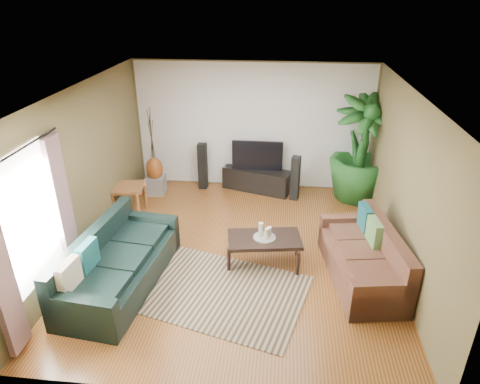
# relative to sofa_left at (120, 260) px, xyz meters

# --- Properties ---
(floor) EXTENTS (5.50, 5.50, 0.00)m
(floor) POSITION_rel_sofa_left_xyz_m (1.65, 0.97, -0.42)
(floor) COLOR brown
(floor) RESTS_ON ground
(ceiling) EXTENTS (5.50, 5.50, 0.00)m
(ceiling) POSITION_rel_sofa_left_xyz_m (1.65, 0.97, 2.28)
(ceiling) COLOR white
(ceiling) RESTS_ON ground
(wall_back) EXTENTS (5.00, 0.00, 5.00)m
(wall_back) POSITION_rel_sofa_left_xyz_m (1.65, 3.72, 0.93)
(wall_back) COLOR brown
(wall_back) RESTS_ON ground
(wall_front) EXTENTS (5.00, 0.00, 5.00)m
(wall_front) POSITION_rel_sofa_left_xyz_m (1.65, -1.78, 0.93)
(wall_front) COLOR brown
(wall_front) RESTS_ON ground
(wall_left) EXTENTS (0.00, 5.50, 5.50)m
(wall_left) POSITION_rel_sofa_left_xyz_m (-0.85, 0.97, 0.92)
(wall_left) COLOR brown
(wall_left) RESTS_ON ground
(wall_right) EXTENTS (0.00, 5.50, 5.50)m
(wall_right) POSITION_rel_sofa_left_xyz_m (4.15, 0.97, 0.92)
(wall_right) COLOR brown
(wall_right) RESTS_ON ground
(backwall_panel) EXTENTS (4.90, 0.00, 4.90)m
(backwall_panel) POSITION_rel_sofa_left_xyz_m (1.65, 3.71, 0.93)
(backwall_panel) COLOR white
(backwall_panel) RESTS_ON ground
(window_pane) EXTENTS (0.00, 1.80, 1.80)m
(window_pane) POSITION_rel_sofa_left_xyz_m (-0.83, -0.63, 0.97)
(window_pane) COLOR white
(window_pane) RESTS_ON ground
(curtain_near) EXTENTS (0.08, 0.35, 2.20)m
(curtain_near) POSITION_rel_sofa_left_xyz_m (-0.78, -1.38, 0.72)
(curtain_near) COLOR gray
(curtain_near) RESTS_ON ground
(curtain_far) EXTENTS (0.08, 0.35, 2.20)m
(curtain_far) POSITION_rel_sofa_left_xyz_m (-0.78, 0.12, 0.72)
(curtain_far) COLOR gray
(curtain_far) RESTS_ON ground
(curtain_rod) EXTENTS (0.03, 1.90, 0.03)m
(curtain_rod) POSITION_rel_sofa_left_xyz_m (-0.78, -0.63, 1.87)
(curtain_rod) COLOR black
(curtain_rod) RESTS_ON ground
(sofa_left) EXTENTS (1.25, 2.42, 0.85)m
(sofa_left) POSITION_rel_sofa_left_xyz_m (0.00, 0.00, 0.00)
(sofa_left) COLOR black
(sofa_left) RESTS_ON floor
(sofa_right) EXTENTS (1.15, 2.04, 0.85)m
(sofa_right) POSITION_rel_sofa_left_xyz_m (3.55, 0.52, 0.00)
(sofa_right) COLOR #553223
(sofa_right) RESTS_ON floor
(area_rug) EXTENTS (2.74, 2.26, 0.01)m
(area_rug) POSITION_rel_sofa_left_xyz_m (1.50, -0.05, -0.42)
(area_rug) COLOR tan
(area_rug) RESTS_ON floor
(coffee_table) EXTENTS (1.23, 0.79, 0.47)m
(coffee_table) POSITION_rel_sofa_left_xyz_m (2.08, 0.77, -0.19)
(coffee_table) COLOR black
(coffee_table) RESTS_ON floor
(candle_tray) EXTENTS (0.35, 0.35, 0.02)m
(candle_tray) POSITION_rel_sofa_left_xyz_m (2.08, 0.77, 0.05)
(candle_tray) COLOR gray
(candle_tray) RESTS_ON coffee_table
(candle_tall) EXTENTS (0.07, 0.07, 0.23)m
(candle_tall) POSITION_rel_sofa_left_xyz_m (2.02, 0.80, 0.17)
(candle_tall) COLOR beige
(candle_tall) RESTS_ON candle_tray
(candle_mid) EXTENTS (0.07, 0.07, 0.18)m
(candle_mid) POSITION_rel_sofa_left_xyz_m (2.12, 0.73, 0.15)
(candle_mid) COLOR beige
(candle_mid) RESTS_ON candle_tray
(candle_short) EXTENTS (0.07, 0.07, 0.15)m
(candle_short) POSITION_rel_sofa_left_xyz_m (2.15, 0.83, 0.13)
(candle_short) COLOR beige
(candle_short) RESTS_ON candle_tray
(tv_stand) EXTENTS (1.52, 0.87, 0.49)m
(tv_stand) POSITION_rel_sofa_left_xyz_m (1.77, 3.47, -0.18)
(tv_stand) COLOR black
(tv_stand) RESTS_ON floor
(television) EXTENTS (1.07, 0.06, 0.63)m
(television) POSITION_rel_sofa_left_xyz_m (1.77, 3.47, 0.38)
(television) COLOR black
(television) RESTS_ON tv_stand
(speaker_left) EXTENTS (0.19, 0.21, 1.02)m
(speaker_left) POSITION_rel_sofa_left_xyz_m (0.59, 3.47, 0.08)
(speaker_left) COLOR black
(speaker_left) RESTS_ON floor
(speaker_right) EXTENTS (0.21, 0.22, 0.94)m
(speaker_right) POSITION_rel_sofa_left_xyz_m (2.58, 3.12, 0.05)
(speaker_right) COLOR black
(speaker_right) RESTS_ON floor
(potted_plant) EXTENTS (1.32, 1.32, 2.17)m
(potted_plant) POSITION_rel_sofa_left_xyz_m (3.86, 3.32, 0.66)
(potted_plant) COLOR #1A501B
(potted_plant) RESTS_ON floor
(plant_pot) EXTENTS (0.40, 0.40, 0.31)m
(plant_pot) POSITION_rel_sofa_left_xyz_m (3.86, 3.32, -0.27)
(plant_pot) COLOR black
(plant_pot) RESTS_ON floor
(pedestal) EXTENTS (0.40, 0.40, 0.39)m
(pedestal) POSITION_rel_sofa_left_xyz_m (-0.37, 3.09, -0.23)
(pedestal) COLOR gray
(pedestal) RESTS_ON floor
(vase) EXTENTS (0.35, 0.35, 0.49)m
(vase) POSITION_rel_sofa_left_xyz_m (-0.37, 3.09, 0.14)
(vase) COLOR brown
(vase) RESTS_ON pedestal
(side_table) EXTENTS (0.64, 0.64, 0.59)m
(side_table) POSITION_rel_sofa_left_xyz_m (-0.60, 2.15, -0.13)
(side_table) COLOR #996532
(side_table) RESTS_ON floor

